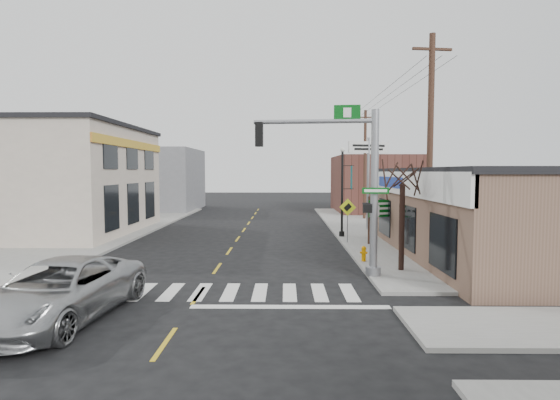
{
  "coord_description": "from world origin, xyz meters",
  "views": [
    {
      "loc": [
        2.83,
        -14.04,
        4.06
      ],
      "look_at": [
        2.62,
        5.18,
        2.8
      ],
      "focal_mm": 28.0,
      "sensor_mm": 36.0,
      "label": 1
    }
  ],
  "objects_px": {
    "guide_sign": "(380,213)",
    "utility_pole_far": "(365,163)",
    "traffic_signal_pole": "(354,174)",
    "utility_pole_near": "(430,149)",
    "fire_hydrant": "(364,253)",
    "lamp_post": "(343,185)",
    "dance_center_sign": "(368,160)",
    "bare_tree": "(403,169)",
    "suv": "(59,291)"
  },
  "relations": [
    {
      "from": "traffic_signal_pole",
      "to": "guide_sign",
      "type": "bearing_deg",
      "value": 75.75
    },
    {
      "from": "suv",
      "to": "utility_pole_far",
      "type": "height_order",
      "value": "utility_pole_far"
    },
    {
      "from": "traffic_signal_pole",
      "to": "bare_tree",
      "type": "distance_m",
      "value": 2.27
    },
    {
      "from": "dance_center_sign",
      "to": "bare_tree",
      "type": "relative_size",
      "value": 1.21
    },
    {
      "from": "guide_sign",
      "to": "utility_pole_near",
      "type": "bearing_deg",
      "value": -105.27
    },
    {
      "from": "utility_pole_far",
      "to": "guide_sign",
      "type": "bearing_deg",
      "value": -99.26
    },
    {
      "from": "guide_sign",
      "to": "utility_pole_far",
      "type": "relative_size",
      "value": 0.29
    },
    {
      "from": "suv",
      "to": "utility_pole_far",
      "type": "distance_m",
      "value": 28.19
    },
    {
      "from": "suv",
      "to": "traffic_signal_pole",
      "type": "xyz_separation_m",
      "value": [
        8.76,
        4.77,
        3.13
      ]
    },
    {
      "from": "utility_pole_far",
      "to": "utility_pole_near",
      "type": "bearing_deg",
      "value": -95.01
    },
    {
      "from": "bare_tree",
      "to": "utility_pole_far",
      "type": "distance_m",
      "value": 19.23
    },
    {
      "from": "traffic_signal_pole",
      "to": "guide_sign",
      "type": "xyz_separation_m",
      "value": [
        2.55,
        7.09,
        -2.13
      ]
    },
    {
      "from": "guide_sign",
      "to": "utility_pole_far",
      "type": "xyz_separation_m",
      "value": [
        1.51,
        12.94,
        2.92
      ]
    },
    {
      "from": "dance_center_sign",
      "to": "fire_hydrant",
      "type": "bearing_deg",
      "value": -117.18
    },
    {
      "from": "guide_sign",
      "to": "fire_hydrant",
      "type": "distance_m",
      "value": 5.02
    },
    {
      "from": "traffic_signal_pole",
      "to": "lamp_post",
      "type": "xyz_separation_m",
      "value": [
        0.92,
        9.91,
        -0.7
      ]
    },
    {
      "from": "guide_sign",
      "to": "utility_pole_far",
      "type": "height_order",
      "value": "utility_pole_far"
    },
    {
      "from": "lamp_post",
      "to": "dance_center_sign",
      "type": "xyz_separation_m",
      "value": [
        2.14,
        3.41,
        1.62
      ]
    },
    {
      "from": "utility_pole_near",
      "to": "traffic_signal_pole",
      "type": "bearing_deg",
      "value": -163.63
    },
    {
      "from": "fire_hydrant",
      "to": "dance_center_sign",
      "type": "relative_size",
      "value": 0.11
    },
    {
      "from": "traffic_signal_pole",
      "to": "fire_hydrant",
      "type": "relative_size",
      "value": 9.55
    },
    {
      "from": "traffic_signal_pole",
      "to": "utility_pole_near",
      "type": "bearing_deg",
      "value": 29.02
    },
    {
      "from": "fire_hydrant",
      "to": "traffic_signal_pole",
      "type": "bearing_deg",
      "value": -108.66
    },
    {
      "from": "suv",
      "to": "lamp_post",
      "type": "xyz_separation_m",
      "value": [
        9.68,
        14.69,
        2.43
      ]
    },
    {
      "from": "fire_hydrant",
      "to": "lamp_post",
      "type": "xyz_separation_m",
      "value": [
        0.06,
        7.36,
        2.75
      ]
    },
    {
      "from": "fire_hydrant",
      "to": "bare_tree",
      "type": "xyz_separation_m",
      "value": [
        1.2,
        -1.64,
        3.68
      ]
    },
    {
      "from": "suv",
      "to": "bare_tree",
      "type": "xyz_separation_m",
      "value": [
        10.82,
        5.68,
        3.36
      ]
    },
    {
      "from": "lamp_post",
      "to": "bare_tree",
      "type": "relative_size",
      "value": 1.04
    },
    {
      "from": "lamp_post",
      "to": "bare_tree",
      "type": "xyz_separation_m",
      "value": [
        1.14,
        -9.0,
        0.93
      ]
    },
    {
      "from": "guide_sign",
      "to": "bare_tree",
      "type": "height_order",
      "value": "bare_tree"
    },
    {
      "from": "utility_pole_near",
      "to": "utility_pole_far",
      "type": "bearing_deg",
      "value": 80.51
    },
    {
      "from": "dance_center_sign",
      "to": "lamp_post",
      "type": "bearing_deg",
      "value": -137.78
    },
    {
      "from": "lamp_post",
      "to": "utility_pole_far",
      "type": "distance_m",
      "value": 10.7
    },
    {
      "from": "guide_sign",
      "to": "utility_pole_far",
      "type": "bearing_deg",
      "value": 60.75
    },
    {
      "from": "fire_hydrant",
      "to": "lamp_post",
      "type": "bearing_deg",
      "value": 89.53
    },
    {
      "from": "suv",
      "to": "dance_center_sign",
      "type": "relative_size",
      "value": 0.94
    },
    {
      "from": "utility_pole_near",
      "to": "utility_pole_far",
      "type": "height_order",
      "value": "utility_pole_near"
    },
    {
      "from": "suv",
      "to": "utility_pole_near",
      "type": "bearing_deg",
      "value": 33.64
    },
    {
      "from": "fire_hydrant",
      "to": "utility_pole_near",
      "type": "bearing_deg",
      "value": -25.03
    },
    {
      "from": "guide_sign",
      "to": "utility_pole_near",
      "type": "xyz_separation_m",
      "value": [
        0.73,
        -5.66,
        3.14
      ]
    },
    {
      "from": "lamp_post",
      "to": "dance_center_sign",
      "type": "distance_m",
      "value": 4.34
    },
    {
      "from": "guide_sign",
      "to": "lamp_post",
      "type": "xyz_separation_m",
      "value": [
        -1.63,
        2.83,
        1.43
      ]
    },
    {
      "from": "lamp_post",
      "to": "dance_center_sign",
      "type": "height_order",
      "value": "dance_center_sign"
    },
    {
      "from": "suv",
      "to": "lamp_post",
      "type": "distance_m",
      "value": 17.76
    },
    {
      "from": "suv",
      "to": "lamp_post",
      "type": "relative_size",
      "value": 1.09
    },
    {
      "from": "traffic_signal_pole",
      "to": "fire_hydrant",
      "type": "distance_m",
      "value": 4.38
    },
    {
      "from": "fire_hydrant",
      "to": "guide_sign",
      "type": "bearing_deg",
      "value": 69.55
    },
    {
      "from": "fire_hydrant",
      "to": "dance_center_sign",
      "type": "xyz_separation_m",
      "value": [
        2.2,
        10.77,
        4.37
      ]
    },
    {
      "from": "guide_sign",
      "to": "dance_center_sign",
      "type": "distance_m",
      "value": 6.96
    },
    {
      "from": "fire_hydrant",
      "to": "utility_pole_near",
      "type": "xyz_separation_m",
      "value": [
        2.42,
        -1.13,
        4.47
      ]
    }
  ]
}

